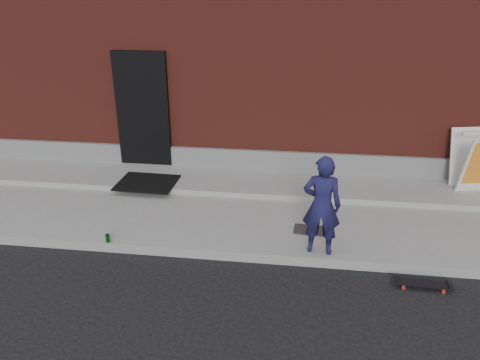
% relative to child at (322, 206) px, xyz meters
% --- Properties ---
extents(ground, '(80.00, 80.00, 0.00)m').
position_rel_child_xyz_m(ground, '(-0.82, -0.20, -0.88)').
color(ground, black).
rests_on(ground, ground).
extents(sidewalk, '(20.00, 3.00, 0.15)m').
position_rel_child_xyz_m(sidewalk, '(-0.82, 1.30, -0.81)').
color(sidewalk, gray).
rests_on(sidewalk, ground).
extents(apron, '(20.00, 1.20, 0.10)m').
position_rel_child_xyz_m(apron, '(-0.82, 2.20, -0.68)').
color(apron, gray).
rests_on(apron, sidewalk).
extents(building, '(20.00, 8.10, 5.00)m').
position_rel_child_xyz_m(building, '(-0.82, 6.79, 1.62)').
color(building, maroon).
rests_on(building, ground).
extents(child, '(0.56, 0.39, 1.46)m').
position_rel_child_xyz_m(child, '(0.00, 0.00, 0.00)').
color(child, '#181741').
rests_on(child, sidewalk).
extents(skateboard, '(0.73, 0.22, 0.08)m').
position_rel_child_xyz_m(skateboard, '(1.36, -0.49, -0.81)').
color(skateboard, red).
rests_on(skateboard, ground).
extents(pizza_sign, '(0.79, 0.88, 1.07)m').
position_rel_child_xyz_m(pizza_sign, '(2.77, 2.36, -0.10)').
color(pizza_sign, silver).
rests_on(pizza_sign, apron).
extents(soda_can, '(0.08, 0.08, 0.12)m').
position_rel_child_xyz_m(soda_can, '(-3.10, -0.15, -0.67)').
color(soda_can, '#177621').
rests_on(soda_can, sidewalk).
extents(doormat, '(1.09, 0.89, 0.03)m').
position_rel_child_xyz_m(doormat, '(-3.12, 1.80, -0.62)').
color(doormat, black).
rests_on(doormat, apron).
extents(utility_plate, '(0.53, 0.36, 0.02)m').
position_rel_child_xyz_m(utility_plate, '(-0.11, 0.58, -0.72)').
color(utility_plate, '#4A4A4F').
rests_on(utility_plate, sidewalk).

